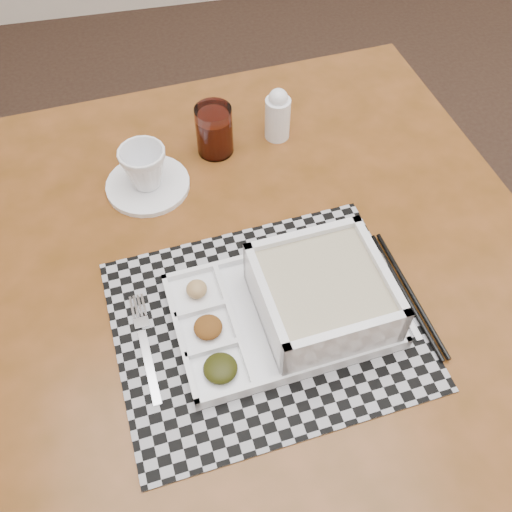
% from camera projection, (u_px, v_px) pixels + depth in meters
% --- Properties ---
extents(dining_table, '(1.07, 1.07, 0.74)m').
position_uv_depth(dining_table, '(248.00, 289.00, 0.99)').
color(dining_table, '#51300E').
rests_on(dining_table, ground).
extents(placemat, '(0.48, 0.41, 0.00)m').
position_uv_depth(placemat, '(265.00, 324.00, 0.85)').
color(placemat, '#9999A0').
rests_on(placemat, dining_table).
extents(serving_tray, '(0.34, 0.25, 0.09)m').
position_uv_depth(serving_tray, '(309.00, 301.00, 0.83)').
color(serving_tray, white).
rests_on(serving_tray, placemat).
extents(fork, '(0.03, 0.19, 0.00)m').
position_uv_depth(fork, '(146.00, 344.00, 0.83)').
color(fork, silver).
rests_on(fork, placemat).
extents(spoon, '(0.04, 0.18, 0.01)m').
position_uv_depth(spoon, '(380.00, 268.00, 0.91)').
color(spoon, silver).
rests_on(spoon, placemat).
extents(chopsticks, '(0.04, 0.24, 0.01)m').
position_uv_depth(chopsticks, '(408.00, 293.00, 0.88)').
color(chopsticks, black).
rests_on(chopsticks, placemat).
extents(saucer, '(0.15, 0.15, 0.01)m').
position_uv_depth(saucer, '(148.00, 185.00, 1.02)').
color(saucer, white).
rests_on(saucer, dining_table).
extents(cup, '(0.09, 0.09, 0.08)m').
position_uv_depth(cup, '(144.00, 167.00, 0.99)').
color(cup, white).
rests_on(cup, saucer).
extents(juice_glass, '(0.07, 0.07, 0.10)m').
position_uv_depth(juice_glass, '(214.00, 132.00, 1.05)').
color(juice_glass, white).
rests_on(juice_glass, dining_table).
extents(creamer_bottle, '(0.05, 0.05, 0.11)m').
position_uv_depth(creamer_bottle, '(278.00, 115.00, 1.07)').
color(creamer_bottle, white).
rests_on(creamer_bottle, dining_table).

